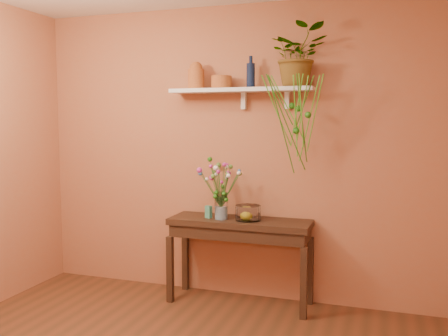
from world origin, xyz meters
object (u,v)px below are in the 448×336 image
Objects in this scene: glass_vase at (221,208)px; bouquet at (219,177)px; spider_plant at (298,56)px; terracotta_jug at (196,76)px; glass_bowl at (248,213)px; blue_bottle at (251,75)px; sideboard at (240,232)px.

glass_vase is 0.50× the size of bouquet.
glass_vase is (-0.65, -0.14, -1.32)m from spider_plant.
terracotta_jug is 0.96m from bouquet.
spider_plant is at bearing 0.51° from terracotta_jug.
glass_vase is at bearing -172.98° from glass_bowl.
blue_bottle is 0.95m from bouquet.
sideboard is 4.57× the size of blue_bottle.
sideboard is 1.47m from terracotta_jug.
bouquet is (-0.02, -0.01, 0.27)m from glass_vase.
bouquet is 2.17× the size of glass_bowl.
blue_bottle is at bearing 33.21° from bouquet.
terracotta_jug is at bearing -177.56° from blue_bottle.
bouquet is at bearing -26.79° from terracotta_jug.
bouquet reaches higher than glass_vase.
sideboard is 2.45× the size of spider_plant.
spider_plant is at bearing 11.84° from glass_vase.
sideboard is 5.71× the size of glass_bowl.
sideboard is 2.63× the size of bouquet.
glass_bowl is at bearing 8.54° from bouquet.
glass_bowl is (0.26, 0.04, -0.31)m from bouquet.
terracotta_jug is 1.11× the size of glass_bowl.
sideboard is at bearing 166.37° from glass_bowl.
sideboard is at bearing 18.25° from bouquet.
blue_bottle is (0.51, 0.02, -0.00)m from terracotta_jug.
spider_plant is at bearing 12.30° from bouquet.
glass_bowl is (0.24, 0.03, -0.04)m from glass_vase.
blue_bottle is 0.45m from spider_plant.
terracotta_jug is 0.94m from spider_plant.
blue_bottle is at bearing 2.44° from terracotta_jug.
glass_bowl is at bearing -165.39° from spider_plant.
spider_plant reaches higher than glass_bowl.
spider_plant reaches higher than bouquet.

